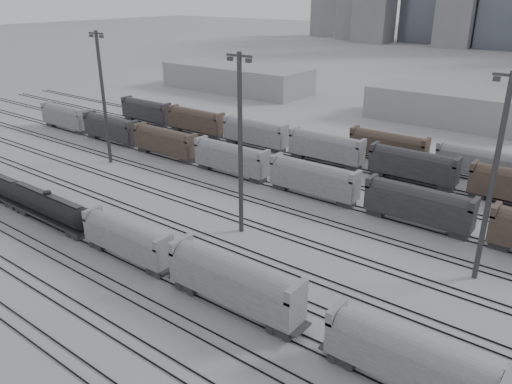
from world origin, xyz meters
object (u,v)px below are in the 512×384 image
Objects in this scene: hopper_car_b at (234,280)px; hopper_car_a at (127,237)px; hopper_car_c at (411,359)px; tank_car_b at (49,206)px; light_mast_c at (240,142)px.

hopper_car_a is at bearing 180.00° from hopper_car_b.
tank_car_b is at bearing 180.00° from hopper_car_c.
tank_car_b is at bearing 180.00° from hopper_car_a.
hopper_car_c is (52.28, -0.00, 0.51)m from tank_car_b.
hopper_car_b is 0.66× the size of light_mast_c.
hopper_car_c reaches higher than hopper_car_a.
hopper_car_a is 0.94× the size of hopper_car_c.
tank_car_b is 52.28m from hopper_car_c.
hopper_car_a is at bearing 180.00° from hopper_car_c.
hopper_car_b is at bearing 180.00° from hopper_car_c.
hopper_car_b is at bearing 0.00° from tank_car_b.
tank_car_b is 16.81m from hopper_car_a.
hopper_car_c is (35.47, -0.00, 0.18)m from hopper_car_a.
hopper_car_c is at bearing -0.00° from tank_car_b.
tank_car_b is 1.20× the size of hopper_car_b.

